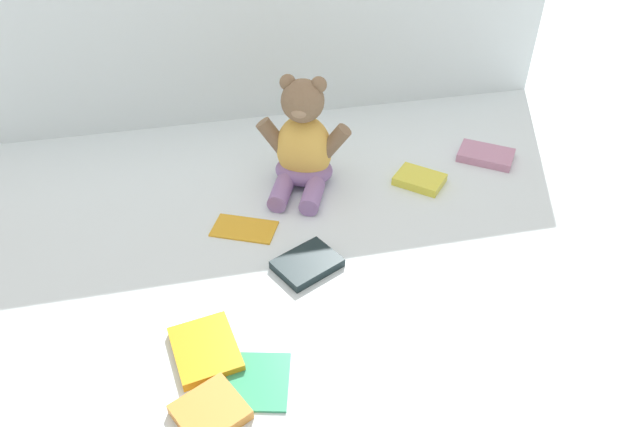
{
  "coord_description": "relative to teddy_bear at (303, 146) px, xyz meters",
  "views": [
    {
      "loc": [
        -0.17,
        -0.93,
        0.77
      ],
      "look_at": [
        0.01,
        -0.1,
        0.1
      ],
      "focal_mm": 32.91,
      "sensor_mm": 36.0,
      "label": 1
    }
  ],
  "objects": [
    {
      "name": "book_case_6",
      "position": [
        0.25,
        -0.06,
        -0.08
      ],
      "size": [
        0.13,
        0.13,
        0.02
      ],
      "primitive_type": "cube",
      "rotation": [
        0.0,
        0.0,
        3.98
      ],
      "color": "yellow",
      "rests_on": "ground_plane"
    },
    {
      "name": "book_case_1",
      "position": [
        -0.05,
        -0.28,
        -0.09
      ],
      "size": [
        0.14,
        0.13,
        0.02
      ],
      "primitive_type": "cube",
      "rotation": [
        0.0,
        0.0,
        2.04
      ],
      "color": "black",
      "rests_on": "ground_plane"
    },
    {
      "name": "ground_plane",
      "position": [
        -0.02,
        -0.15,
        -0.09
      ],
      "size": [
        3.2,
        3.2,
        0.0
      ],
      "primitive_type": "plane",
      "color": "silver"
    },
    {
      "name": "book_case_5",
      "position": [
        -0.25,
        -0.44,
        -0.09
      ],
      "size": [
        0.12,
        0.14,
        0.02
      ],
      "primitive_type": "cube",
      "rotation": [
        0.0,
        0.0,
        0.18
      ],
      "color": "orange",
      "rests_on": "ground_plane"
    },
    {
      "name": "teddy_bear",
      "position": [
        0.0,
        0.0,
        0.0
      ],
      "size": [
        0.21,
        0.21,
        0.25
      ],
      "rotation": [
        0.0,
        0.0,
        -0.39
      ],
      "color": "#E5B24C",
      "rests_on": "ground_plane"
    },
    {
      "name": "book_case_2",
      "position": [
        -0.17,
        -0.51,
        -0.09
      ],
      "size": [
        0.12,
        0.13,
        0.01
      ],
      "primitive_type": "cube",
      "rotation": [
        0.0,
        0.0,
        2.9
      ],
      "color": "#329466",
      "rests_on": "ground_plane"
    },
    {
      "name": "book_case_3",
      "position": [
        0.44,
        0.0,
        -0.08
      ],
      "size": [
        0.15,
        0.14,
        0.02
      ],
      "primitive_type": "cube",
      "rotation": [
        0.0,
        0.0,
        4.1
      ],
      "color": "#B57798",
      "rests_on": "ground_plane"
    },
    {
      "name": "book_case_4",
      "position": [
        -0.15,
        -0.14,
        -0.09
      ],
      "size": [
        0.15,
        0.12,
        0.01
      ],
      "primitive_type": "cube",
      "rotation": [
        0.0,
        0.0,
        1.15
      ],
      "color": "gold",
      "rests_on": "ground_plane"
    },
    {
      "name": "book_case_0",
      "position": [
        -0.25,
        -0.56,
        -0.08
      ],
      "size": [
        0.12,
        0.12,
        0.02
      ],
      "primitive_type": "cube",
      "rotation": [
        0.0,
        0.0,
        2.05
      ],
      "color": "#CA8032",
      "rests_on": "ground_plane"
    }
  ]
}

